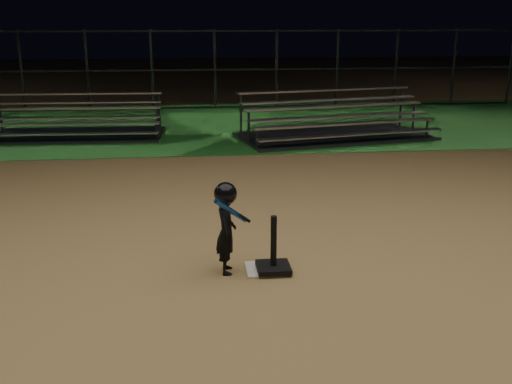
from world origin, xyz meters
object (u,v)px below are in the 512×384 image
object	(u,v)px
home_plate	(265,269)
bleacher_right	(335,129)
batting_tee	(273,261)
child_batter	(226,225)
bleacher_left	(77,128)

from	to	relation	value
home_plate	bleacher_right	distance (m)	8.13
batting_tee	bleacher_right	bearing A→B (deg)	71.40
home_plate	child_batter	world-z (taller)	child_batter
home_plate	bleacher_left	size ratio (longest dim) A/B	0.11
bleacher_left	bleacher_right	size ratio (longest dim) A/B	0.85
child_batter	batting_tee	bearing A→B (deg)	-96.62
bleacher_left	bleacher_right	distance (m)	6.37
child_batter	bleacher_left	size ratio (longest dim) A/B	0.25
home_plate	batting_tee	distance (m)	0.16
home_plate	bleacher_left	world-z (taller)	bleacher_left
child_batter	bleacher_right	world-z (taller)	bleacher_right
batting_tee	bleacher_left	size ratio (longest dim) A/B	0.15
batting_tee	child_batter	size ratio (longest dim) A/B	0.61
home_plate	bleacher_right	world-z (taller)	bleacher_right
child_batter	bleacher_left	distance (m)	9.12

